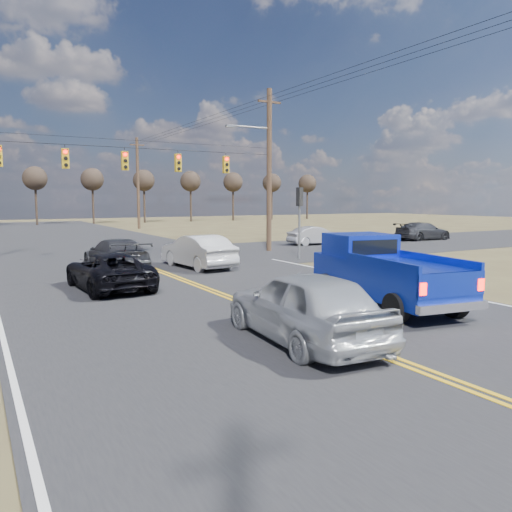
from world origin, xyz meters
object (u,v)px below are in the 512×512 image
pickup_truck (382,272)px  white_car_queue (198,251)px  dgrey_car_queue (116,255)px  cross_car_east_near (315,236)px  cross_car_east_far (423,231)px  silver_suv (304,305)px  black_suv (109,271)px

pickup_truck → white_car_queue: pickup_truck is taller
dgrey_car_queue → cross_car_east_near: dgrey_car_queue is taller
pickup_truck → cross_car_east_far: 26.55m
silver_suv → white_car_queue: size_ratio=1.04×
black_suv → dgrey_car_queue: dgrey_car_queue is taller
pickup_truck → white_car_queue: 10.82m
cross_car_east_near → cross_car_east_far: 10.02m
pickup_truck → black_suv: (-6.62, 6.99, -0.37)m
dgrey_car_queue → black_suv: bearing=71.8°
pickup_truck → cross_car_east_far: (20.56, 16.79, -0.32)m
black_suv → dgrey_car_queue: size_ratio=0.94×
pickup_truck → dgrey_car_queue: (-5.18, 11.57, -0.29)m
white_car_queue → dgrey_car_queue: (-3.65, 0.86, -0.04)m
black_suv → white_car_queue: (5.08, 3.72, 0.12)m
cross_car_east_near → cross_car_east_far: bearing=-91.6°
black_suv → cross_car_east_near: size_ratio=1.20×
pickup_truck → silver_suv: (-4.36, -2.03, -0.19)m
silver_suv → white_car_queue: (2.82, 12.74, -0.06)m
black_suv → dgrey_car_queue: bearing=-110.5°
white_car_queue → dgrey_car_queue: bearing=-18.7°
black_suv → cross_car_east_near: (17.20, 10.75, -0.01)m
white_car_queue → cross_car_east_near: white_car_queue is taller
pickup_truck → white_car_queue: (-1.54, 10.71, -0.25)m
pickup_truck → cross_car_east_near: size_ratio=1.48×
cross_car_east_far → black_suv: bearing=109.5°
black_suv → dgrey_car_queue: (1.43, 4.58, 0.07)m
pickup_truck → silver_suv: pickup_truck is taller
white_car_queue → cross_car_east_near: size_ratio=1.19×
silver_suv → black_suv: silver_suv is taller
silver_suv → cross_car_east_near: (14.94, 19.77, -0.19)m
pickup_truck → cross_car_east_far: bearing=48.5°
black_suv → cross_car_east_far: 28.89m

